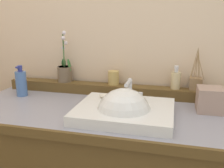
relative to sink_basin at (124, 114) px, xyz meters
The scene contains 10 objects.
wall_back 0.74m from the sink_basin, 104.09° to the left, with size 3.43×0.20×2.72m, color beige.
back_ledge 0.38m from the sink_basin, 110.29° to the left, with size 1.44×0.09×0.07m, color brown.
sink_basin is the anchor object (origin of this frame).
soap_bar 0.18m from the sink_basin, 137.40° to the left, with size 0.07×0.04×0.02m, color silver.
potted_plant 0.61m from the sink_basin, 142.91° to the left, with size 0.10×0.10×0.33m.
soap_dispenser 0.44m from the sink_basin, 56.05° to the left, with size 0.06×0.06×0.14m.
tumbler_cup 0.40m from the sink_basin, 111.57° to the left, with size 0.07×0.07×0.09m, color tan.
reed_diffuser 0.52m from the sink_basin, 46.23° to the left, with size 0.09×0.08×0.25m.
lotion_bottle 0.72m from the sink_basin, 164.61° to the left, with size 0.07×0.07×0.19m.
tissue_box 0.46m from the sink_basin, 24.53° to the left, with size 0.13×0.13×0.13m, color tan.
Camera 1 is at (0.36, -1.23, 1.31)m, focal length 40.38 mm.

